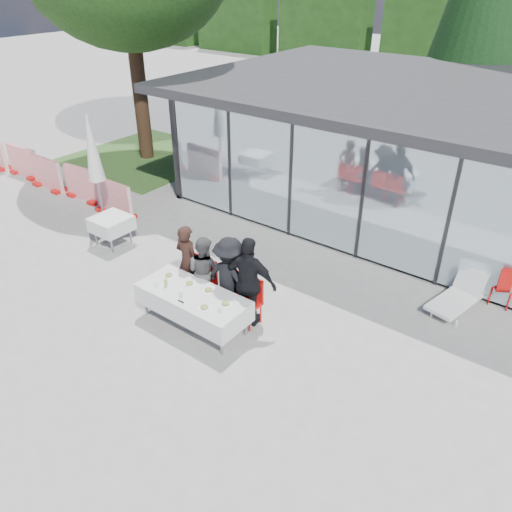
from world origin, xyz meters
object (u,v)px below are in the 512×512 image
Objects in this scene: folded_eyeglasses at (181,301)px; plate_d at (225,304)px; plate_extra at (204,307)px; diner_d at (249,282)px; juice_bottle at (166,283)px; diner_chair_a at (190,272)px; market_umbrella at (93,155)px; plate_b at (190,284)px; spare_chair_b at (507,284)px; dining_table at (193,302)px; spare_table_left at (111,224)px; construction_barriers at (49,175)px; diner_chair_b at (206,279)px; lounger at (459,295)px; diner_chair_c at (232,290)px; plate_c at (209,290)px; diner_b at (204,271)px; diner_a at (188,261)px; plate_a at (169,275)px; diner_chair_d at (251,299)px; diner_c at (230,278)px.

plate_d is at bearing 30.38° from folded_eyeglasses.
diner_d is at bearing 72.32° from plate_extra.
diner_chair_a is at bearing 103.82° from juice_bottle.
market_umbrella reaches higher than plate_d.
plate_b is 6.40m from spare_chair_b.
plate_d is at bearing 6.45° from dining_table.
spare_table_left is at bearing 164.54° from plate_b.
construction_barriers reaches higher than spare_chair_b.
diner_chair_b reaches higher than lounger.
diner_chair_c is 6.40× the size of juice_bottle.
plate_c is at bearing -43.56° from diner_chair_b.
plate_d is 0.24× the size of spare_chair_b.
diner_b reaches higher than plate_b.
spare_chair_b is (4.32, 3.53, 0.00)m from diner_chair_c.
lounger is at bearing -146.83° from diner_a.
plate_c is at bearing -16.34° from market_umbrella.
diner_a is 6.94× the size of plate_b.
plate_d is at bearing 70.57° from diner_d.
construction_barriers reaches higher than diner_chair_a.
diner_chair_b is 0.33× the size of market_umbrella.
diner_a is 0.87× the size of diner_d.
plate_d is at bearing -1.88° from plate_a.
plate_b is 1.00× the size of plate_extra.
diner_chair_d is (1.61, 0.04, -0.29)m from diner_a.
plate_d is 0.28× the size of spare_table_left.
construction_barriers is (-8.75, 1.67, -0.42)m from diner_c.
lounger is (4.71, 3.61, -0.52)m from plate_a.
diner_c is 2.00× the size of spare_table_left.
plate_a is at bearing 126.30° from juice_bottle.
dining_table is 9.52× the size of plate_a.
plate_b and plate_extra have the same top height.
dining_table is 0.39m from plate_c.
diner_chair_c reaches higher than plate_a.
spare_chair_b reaches higher than plate_extra.
diner_chair_c is at bearing -177.41° from diner_a.
dining_table is at bearing -137.54° from diner_chair_d.
diner_chair_b is 1.00× the size of diner_chair_d.
plate_c is at bearing 136.18° from diner_b.
lounger is (3.91, 4.09, -0.50)m from folded_eyeglasses.
diner_c is 7.26× the size of plate_a.
plate_extra is 0.51m from folded_eyeglasses.
plate_a is at bearing 50.47° from diner_b.
plate_d is 0.39m from plate_extra.
diner_d reaches higher than folded_eyeglasses.
plate_b is (-0.58, -0.54, -0.08)m from diner_c.
diner_b is at bearing 132.57° from plate_extra.
diner_a is at bearing -178.47° from diner_chair_d.
market_umbrella is at bearing -13.49° from diner_a.
folded_eyeglasses is at bearing 128.46° from diner_a.
diner_chair_c is at bearing -140.79° from spare_chair_b.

